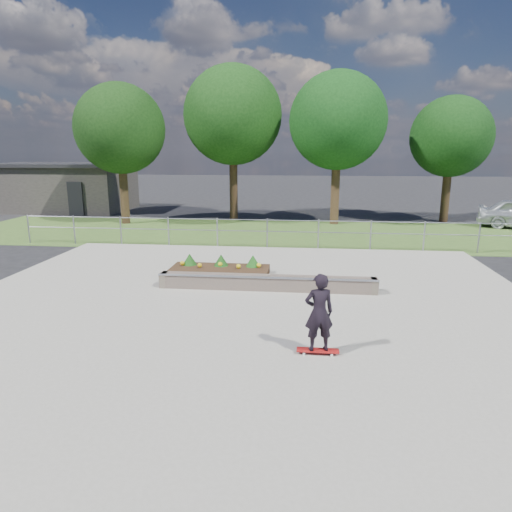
% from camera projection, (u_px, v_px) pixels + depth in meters
% --- Properties ---
extents(ground, '(120.00, 120.00, 0.00)m').
position_uv_depth(ground, '(241.00, 315.00, 10.85)').
color(ground, black).
rests_on(ground, ground).
extents(grass_verge, '(30.00, 8.00, 0.02)m').
position_uv_depth(grass_verge, '(273.00, 233.00, 21.50)').
color(grass_verge, '#385421').
rests_on(grass_verge, ground).
extents(concrete_slab, '(15.00, 15.00, 0.06)m').
position_uv_depth(concrete_slab, '(241.00, 314.00, 10.85)').
color(concrete_slab, gray).
rests_on(concrete_slab, ground).
extents(fence, '(20.06, 0.06, 1.20)m').
position_uv_depth(fence, '(267.00, 230.00, 17.94)').
color(fence, '#9A9CA2').
rests_on(fence, ground).
extents(building, '(8.40, 5.40, 3.00)m').
position_uv_depth(building, '(65.00, 187.00, 29.39)').
color(building, '#2F2C2A').
rests_on(building, ground).
extents(tree_far_left, '(4.55, 4.55, 7.15)m').
position_uv_depth(tree_far_left, '(120.00, 129.00, 23.17)').
color(tree_far_left, black).
rests_on(tree_far_left, ground).
extents(tree_mid_left, '(5.25, 5.25, 8.25)m').
position_uv_depth(tree_mid_left, '(233.00, 116.00, 24.36)').
color(tree_mid_left, black).
rests_on(tree_mid_left, ground).
extents(tree_mid_right, '(4.90, 4.90, 7.70)m').
position_uv_depth(tree_mid_right, '(338.00, 121.00, 22.90)').
color(tree_mid_right, '#382416').
rests_on(tree_mid_right, ground).
extents(tree_far_right, '(4.20, 4.20, 6.60)m').
position_uv_depth(tree_far_right, '(451.00, 137.00, 23.90)').
color(tree_far_right, '#322114').
rests_on(tree_far_right, ground).
extents(grind_ledge, '(6.00, 0.44, 0.43)m').
position_uv_depth(grind_ledge, '(267.00, 283.00, 12.57)').
color(grind_ledge, brown).
rests_on(grind_ledge, concrete_slab).
extents(planter_bed, '(3.00, 1.20, 0.61)m').
position_uv_depth(planter_bed, '(220.00, 269.00, 14.05)').
color(planter_bed, black).
rests_on(planter_bed, concrete_slab).
extents(skateboarder, '(0.80, 0.46, 1.58)m').
position_uv_depth(skateboarder, '(319.00, 313.00, 8.47)').
color(skateboarder, silver).
rests_on(skateboarder, concrete_slab).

